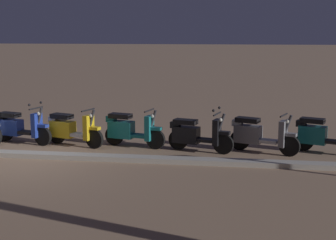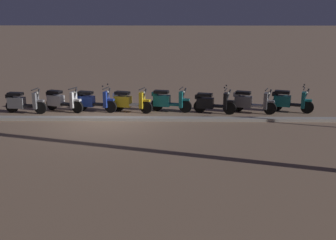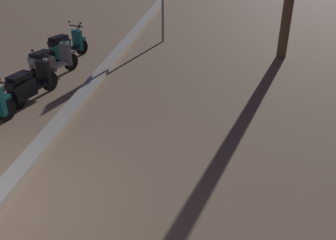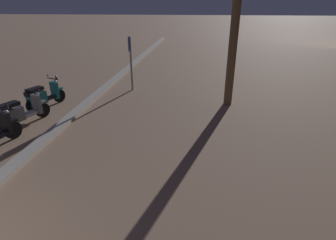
# 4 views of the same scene
# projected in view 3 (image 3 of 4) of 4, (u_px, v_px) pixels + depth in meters

# --- Properties ---
(scooter_teal_lead_nearest) EXTENTS (1.67, 0.84, 1.17)m
(scooter_teal_lead_nearest) POSITION_uv_depth(u_px,v_px,m) (66.00, 47.00, 12.04)
(scooter_teal_lead_nearest) COLOR black
(scooter_teal_lead_nearest) RESTS_ON ground
(scooter_grey_mid_front) EXTENTS (1.74, 0.88, 1.04)m
(scooter_grey_mid_front) POSITION_uv_depth(u_px,v_px,m) (50.00, 63.00, 10.60)
(scooter_grey_mid_front) COLOR black
(scooter_grey_mid_front) RESTS_ON ground
(scooter_black_mid_centre) EXTENTS (1.72, 0.74, 1.17)m
(scooter_black_mid_centre) POSITION_uv_depth(u_px,v_px,m) (30.00, 85.00, 9.19)
(scooter_black_mid_centre) COLOR black
(scooter_black_mid_centre) RESTS_ON ground
(crossing_sign) EXTENTS (0.59, 0.18, 2.40)m
(crossing_sign) POSITION_uv_depth(u_px,v_px,m) (162.00, 1.00, 13.62)
(crossing_sign) COLOR #939399
(crossing_sign) RESTS_ON ground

